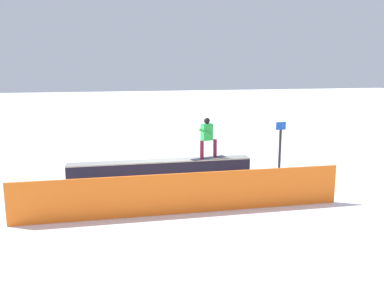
{
  "coord_description": "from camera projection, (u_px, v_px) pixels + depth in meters",
  "views": [
    {
      "loc": [
        2.44,
        13.52,
        3.94
      ],
      "look_at": [
        -0.88,
        1.05,
        1.48
      ],
      "focal_mm": 36.57,
      "sensor_mm": 36.0,
      "label": 1
    }
  ],
  "objects": [
    {
      "name": "trail_marker",
      "position": [
        280.0,
        146.0,
        14.99
      ],
      "size": [
        0.4,
        0.1,
        1.99
      ],
      "color": "#262628",
      "rests_on": "ground_plane"
    },
    {
      "name": "ground_plane",
      "position": [
        161.0,
        180.0,
        14.19
      ],
      "size": [
        120.0,
        120.0,
        0.0
      ],
      "primitive_type": "plane",
      "color": "white"
    },
    {
      "name": "snowboarder",
      "position": [
        207.0,
        136.0,
        14.22
      ],
      "size": [
        1.42,
        0.67,
        1.5
      ],
      "color": "#20202D",
      "rests_on": "grind_box"
    },
    {
      "name": "grind_box",
      "position": [
        161.0,
        171.0,
        14.13
      ],
      "size": [
        6.61,
        0.96,
        0.73
      ],
      "color": "black",
      "rests_on": "ground_plane"
    },
    {
      "name": "safety_fence",
      "position": [
        184.0,
        193.0,
        10.78
      ],
      "size": [
        9.19,
        0.58,
        1.15
      ],
      "primitive_type": "cube",
      "rotation": [
        0.0,
        0.0,
        -0.06
      ],
      "color": "orange",
      "rests_on": "ground_plane"
    }
  ]
}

